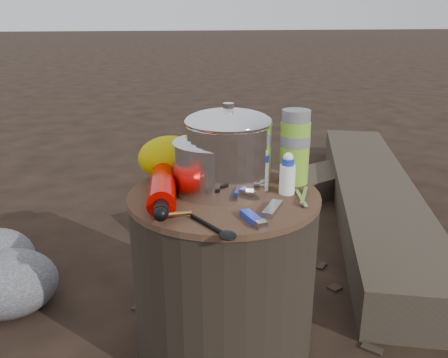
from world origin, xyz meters
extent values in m
plane|color=black|center=(0.00, 0.00, 0.00)|extent=(60.00, 60.00, 0.00)
cylinder|color=black|center=(0.00, 0.00, 0.22)|extent=(0.48, 0.48, 0.44)
cube|color=#362E25|center=(0.85, 0.76, 0.08)|extent=(0.97, 1.92, 0.16)
cube|color=#362E25|center=(0.46, 0.95, 0.06)|extent=(1.31, 0.75, 0.11)
cylinder|color=silver|center=(-0.02, 0.03, 0.51)|extent=(0.21, 0.21, 0.13)
cylinder|color=white|center=(0.01, 0.02, 0.55)|extent=(0.21, 0.21, 0.21)
cylinder|color=#82C52D|center=(0.20, 0.05, 0.54)|extent=(0.08, 0.08, 0.19)
cylinder|color=black|center=(0.11, 0.17, 0.51)|extent=(0.09, 0.09, 0.13)
ellipsoid|color=#C0AA00|center=(-0.12, 0.15, 0.50)|extent=(0.17, 0.14, 0.12)
cube|color=#17224E|center=(0.00, 0.20, 0.52)|extent=(0.12, 0.05, 0.15)
cube|color=#2033C5|center=(0.03, -0.17, 0.45)|extent=(0.04, 0.09, 0.02)
cube|color=#BCBCC1|center=(0.09, -0.13, 0.45)|extent=(0.07, 0.09, 0.01)
cylinder|color=white|center=(0.15, -0.03, 0.49)|extent=(0.04, 0.04, 0.09)
camera|label=1|loc=(-0.22, -1.09, 0.86)|focal=37.69mm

